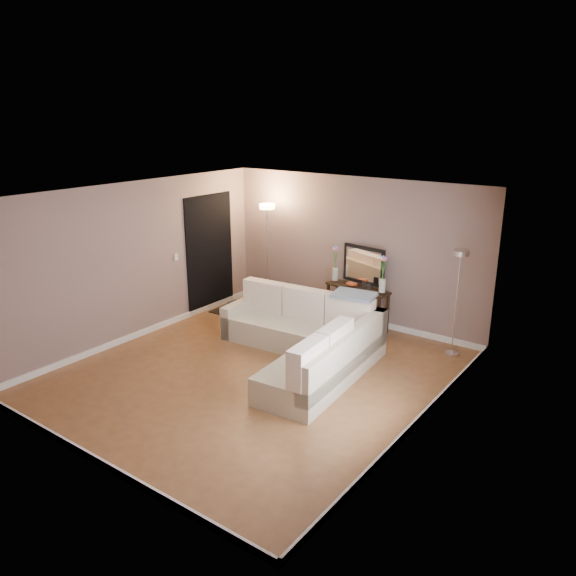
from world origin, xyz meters
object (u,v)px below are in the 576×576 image
Objects in this scene: console_table at (354,304)px; floor_lamp_unlit at (458,282)px; sectional_sofa at (307,339)px; floor_lamp_lit at (267,236)px.

console_table is 2.03m from floor_lamp_unlit.
sectional_sofa is at bearing -85.12° from console_table.
floor_lamp_lit reaches higher than console_table.
sectional_sofa is 2.44m from floor_lamp_unlit.
floor_lamp_unlit is (1.87, -0.15, 0.77)m from console_table.
sectional_sofa reaches higher than console_table.
console_table is at bearing 175.41° from floor_lamp_unlit.
sectional_sofa is 1.66m from console_table.
floor_lamp_unlit reaches higher than console_table.
floor_lamp_unlit is at bearing 41.03° from sectional_sofa.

